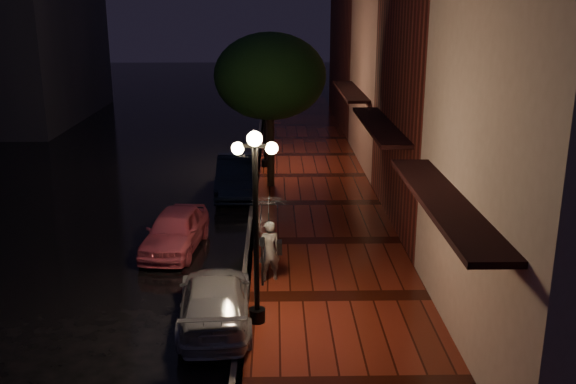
% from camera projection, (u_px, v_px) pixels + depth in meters
% --- Properties ---
extents(ground, '(120.00, 120.00, 0.00)m').
position_uv_depth(ground, '(250.00, 246.00, 19.12)').
color(ground, black).
rests_on(ground, ground).
extents(sidewalk, '(4.50, 60.00, 0.15)m').
position_uv_depth(sidewalk, '(325.00, 243.00, 19.15)').
color(sidewalk, '#48160C').
rests_on(sidewalk, ground).
extents(curb, '(0.25, 60.00, 0.15)m').
position_uv_depth(curb, '(250.00, 243.00, 19.10)').
color(curb, '#595451').
rests_on(curb, ground).
extents(storefront_mid, '(5.00, 8.00, 11.00)m').
position_uv_depth(storefront_mid, '(478.00, 52.00, 19.61)').
color(storefront_mid, '#511914').
rests_on(storefront_mid, ground).
extents(storefront_far, '(5.00, 8.00, 9.00)m').
position_uv_depth(storefront_far, '(419.00, 62.00, 27.56)').
color(storefront_far, '#8C5951').
rests_on(storefront_far, ground).
extents(storefront_extra, '(5.00, 12.00, 10.00)m').
position_uv_depth(storefront_extra, '(382.00, 37.00, 37.00)').
color(storefront_extra, '#511914').
rests_on(storefront_extra, ground).
extents(streetlamp_near, '(0.96, 0.36, 4.31)m').
position_uv_depth(streetlamp_near, '(256.00, 217.00, 13.60)').
color(streetlamp_near, black).
rests_on(streetlamp_near, sidewalk).
extents(streetlamp_far, '(0.96, 0.36, 4.31)m').
position_uv_depth(streetlamp_far, '(265.00, 110.00, 27.01)').
color(streetlamp_far, black).
rests_on(streetlamp_far, sidewalk).
extents(street_tree, '(4.16, 4.16, 5.80)m').
position_uv_depth(street_tree, '(270.00, 79.00, 23.66)').
color(street_tree, black).
rests_on(street_tree, sidewalk).
extents(pink_car, '(1.87, 3.74, 1.22)m').
position_uv_depth(pink_car, '(175.00, 230.00, 18.63)').
color(pink_car, '#ED617D').
rests_on(pink_car, ground).
extents(navy_car, '(1.60, 4.39, 1.44)m').
position_uv_depth(navy_car, '(238.00, 175.00, 24.08)').
color(navy_car, black).
rests_on(navy_car, ground).
extents(silver_car, '(1.88, 4.05, 1.15)m').
position_uv_depth(silver_car, '(215.00, 300.00, 14.35)').
color(silver_car, '#96969C').
rests_on(silver_car, ground).
extents(woman_with_umbrella, '(0.93, 0.94, 2.23)m').
position_uv_depth(woman_with_umbrella, '(269.00, 225.00, 16.01)').
color(woman_with_umbrella, silver).
rests_on(woman_with_umbrella, sidewalk).
extents(parking_meter, '(0.14, 0.12, 1.27)m').
position_uv_depth(parking_meter, '(262.00, 257.00, 15.89)').
color(parking_meter, black).
rests_on(parking_meter, sidewalk).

